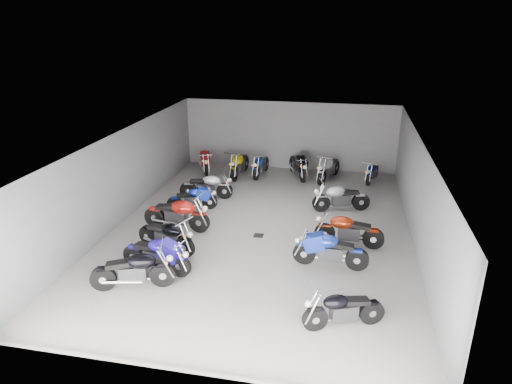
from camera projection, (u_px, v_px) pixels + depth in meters
The scene contains 22 objects.
ground at pixel (261, 229), 15.73m from camera, with size 14.00×14.00×0.00m, color gray.
wall_back at pixel (289, 136), 21.56m from camera, with size 10.00×0.10×3.20m, color slate.
wall_left at pixel (123, 176), 16.08m from camera, with size 0.10×14.00×3.20m, color slate.
wall_right at pixel (419, 197), 14.23m from camera, with size 0.10×14.00×3.20m, color slate.
ceiling at pixel (262, 138), 14.58m from camera, with size 10.00×14.00×0.04m, color black.
drain_grate at pixel (259, 235), 15.27m from camera, with size 0.32×0.32×0.01m, color black.
motorcycle_left_a at pixel (134, 270), 12.13m from camera, with size 2.18×0.85×0.99m.
motorcycle_left_b at pixel (157, 255), 12.94m from camera, with size 2.20×0.61×0.98m.
motorcycle_left_c at pixel (167, 236), 14.09m from camera, with size 2.09×0.85×0.95m.
motorcycle_left_d at pixel (177, 214), 15.53m from camera, with size 2.38×0.50×1.05m.
motorcycle_left_e at pixel (193, 199), 17.14m from camera, with size 1.81×0.85×0.84m.
motorcycle_left_f at pixel (207, 186), 18.27m from camera, with size 2.15×0.49×0.95m.
motorcycle_right_a at pixel (343, 309), 10.61m from camera, with size 1.91×0.88×0.88m.
motorcycle_right_c at pixel (330, 250), 13.19m from camera, with size 2.21×0.46×0.97m.
motorcycle_right_d at pixel (348, 230), 14.43m from camera, with size 2.21×0.46×0.97m.
motorcycle_right_f at pixel (341, 198), 17.06m from camera, with size 2.14×0.75×0.96m.
motorcycle_back_a at pixel (205, 160), 21.50m from camera, with size 0.97×2.14×0.99m.
motorcycle_back_b at pixel (239, 164), 20.84m from camera, with size 0.50×2.36×1.03m.
motorcycle_back_c at pixel (261, 165), 20.92m from camera, with size 0.47×2.09×0.92m.
motorcycle_back_d at pixel (298, 165), 20.71m from camera, with size 1.05×2.17×1.01m.
motorcycle_back_e at pixel (329, 168), 20.28m from camera, with size 0.88×2.28×1.03m.
motorcycle_back_f at pixel (372, 172), 20.17m from camera, with size 0.61×1.81×0.81m.
Camera 1 is at (2.64, -13.98, 6.83)m, focal length 32.00 mm.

